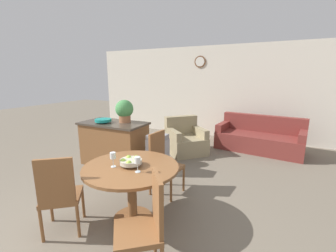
{
  "coord_description": "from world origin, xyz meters",
  "views": [
    {
      "loc": [
        1.79,
        -1.23,
        1.82
      ],
      "look_at": [
        0.06,
        2.31,
        0.94
      ],
      "focal_mm": 24.0,
      "sensor_mm": 36.0,
      "label": 1
    }
  ],
  "objects": [
    {
      "name": "potted_plant",
      "position": [
        -0.99,
        2.44,
        1.14
      ],
      "size": [
        0.37,
        0.37,
        0.46
      ],
      "color": "#A36642",
      "rests_on": "kitchen_island"
    },
    {
      "name": "wine_glass_right",
      "position": [
        0.43,
        0.77,
        0.88
      ],
      "size": [
        0.07,
        0.07,
        0.18
      ],
      "color": "silver",
      "rests_on": "dining_table"
    },
    {
      "name": "dining_chair_far_side",
      "position": [
        0.26,
        1.71,
        0.52
      ],
      "size": [
        0.47,
        0.47,
        0.97
      ],
      "rotation": [
        0.0,
        0.0,
        4.6
      ],
      "color": "brown",
      "rests_on": "ground_plane"
    },
    {
      "name": "wine_glass_left",
      "position": [
        0.07,
        0.77,
        0.88
      ],
      "size": [
        0.07,
        0.07,
        0.18
      ],
      "color": "silver",
      "rests_on": "dining_table"
    },
    {
      "name": "dining_chair_near_right",
      "position": [
        0.82,
        0.3,
        0.52
      ],
      "size": [
        0.59,
        0.59,
        0.97
      ],
      "rotation": [
        0.0,
        0.0,
        8.52
      ],
      "color": "brown",
      "rests_on": "ground_plane"
    },
    {
      "name": "armchair",
      "position": [
        -0.12,
        3.65,
        0.29
      ],
      "size": [
        1.18,
        1.18,
        0.85
      ],
      "rotation": [
        0.0,
        0.0,
        0.8
      ],
      "color": "#998966",
      "rests_on": "ground_plane"
    },
    {
      "name": "fruit_bowl",
      "position": [
        0.25,
        0.89,
        0.8
      ],
      "size": [
        0.27,
        0.27,
        0.11
      ],
      "color": "#B7B29E",
      "rests_on": "dining_table"
    },
    {
      "name": "couch",
      "position": [
        1.48,
        4.63,
        0.29
      ],
      "size": [
        2.1,
        1.12,
        0.84
      ],
      "rotation": [
        0.0,
        0.0,
        -0.12
      ],
      "color": "maroon",
      "rests_on": "ground_plane"
    },
    {
      "name": "dining_table",
      "position": [
        0.25,
        0.89,
        0.58
      ],
      "size": [
        1.18,
        1.18,
        0.74
      ],
      "color": "brown",
      "rests_on": "ground_plane"
    },
    {
      "name": "wall_back",
      "position": [
        -0.0,
        5.52,
        1.35
      ],
      "size": [
        8.0,
        0.09,
        2.7
      ],
      "color": "silver",
      "rests_on": "ground_plane"
    },
    {
      "name": "kitchen_island",
      "position": [
        -1.19,
        2.32,
        0.45
      ],
      "size": [
        1.36,
        0.73,
        0.89
      ],
      "color": "brown",
      "rests_on": "ground_plane"
    },
    {
      "name": "dining_chair_near_left",
      "position": [
        -0.34,
        0.32,
        0.52
      ],
      "size": [
        0.59,
        0.59,
        0.97
      ],
      "rotation": [
        0.0,
        0.0,
        6.95
      ],
      "color": "brown",
      "rests_on": "ground_plane"
    },
    {
      "name": "trash_bin",
      "position": [
        -0.17,
        2.33,
        0.37
      ],
      "size": [
        0.36,
        0.31,
        0.75
      ],
      "color": "#9E9EA3",
      "rests_on": "ground_plane"
    },
    {
      "name": "teal_bowl",
      "position": [
        -1.35,
        2.21,
        0.94
      ],
      "size": [
        0.33,
        0.33,
        0.08
      ],
      "color": "teal",
      "rests_on": "kitchen_island"
    }
  ]
}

